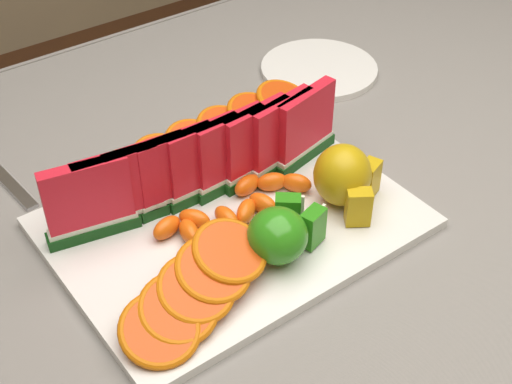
% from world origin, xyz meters
% --- Properties ---
extents(table, '(1.40, 0.90, 0.75)m').
position_xyz_m(table, '(0.00, 0.00, 0.65)').
color(table, '#482B1C').
rests_on(table, ground).
extents(tablecloth, '(1.53, 1.03, 0.20)m').
position_xyz_m(tablecloth, '(0.00, 0.00, 0.72)').
color(tablecloth, gray).
rests_on(tablecloth, table).
extents(platter, '(0.40, 0.30, 0.01)m').
position_xyz_m(platter, '(-0.02, 0.00, 0.76)').
color(platter, silver).
rests_on(platter, tablecloth).
extents(apple_cluster, '(0.10, 0.08, 0.06)m').
position_xyz_m(apple_cluster, '(-0.02, -0.08, 0.80)').
color(apple_cluster, '#2A8F10').
rests_on(apple_cluster, platter).
extents(pear_cluster, '(0.09, 0.10, 0.08)m').
position_xyz_m(pear_cluster, '(0.10, -0.05, 0.81)').
color(pear_cluster, '#B28821').
rests_on(pear_cluster, platter).
extents(side_plate, '(0.21, 0.21, 0.01)m').
position_xyz_m(side_plate, '(0.29, 0.21, 0.76)').
color(side_plate, silver).
rests_on(side_plate, tablecloth).
extents(watermelon_row, '(0.39, 0.07, 0.10)m').
position_xyz_m(watermelon_row, '(-0.02, 0.06, 0.82)').
color(watermelon_row, '#0E3514').
rests_on(watermelon_row, platter).
extents(orange_fan_front, '(0.20, 0.13, 0.05)m').
position_xyz_m(orange_fan_front, '(-0.13, -0.08, 0.80)').
color(orange_fan_front, '#DD3500').
rests_on(orange_fan_front, platter).
extents(orange_fan_back, '(0.38, 0.10, 0.05)m').
position_xyz_m(orange_fan_back, '(0.01, 0.13, 0.79)').
color(orange_fan_back, '#DD3500').
rests_on(orange_fan_back, platter).
extents(tangerine_segments, '(0.21, 0.07, 0.02)m').
position_xyz_m(tangerine_segments, '(-0.02, 0.01, 0.78)').
color(tangerine_segments, '#FA5827').
rests_on(tangerine_segments, platter).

